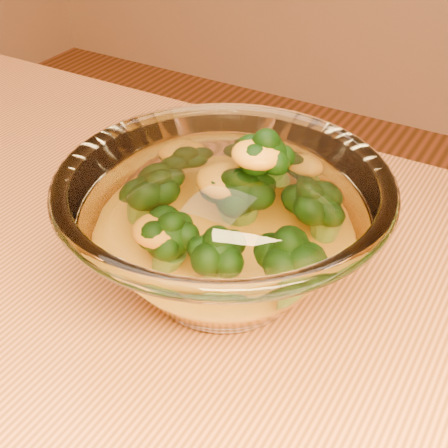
{
  "coord_description": "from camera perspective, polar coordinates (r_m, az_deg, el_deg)",
  "views": [
    {
      "loc": [
        0.14,
        -0.2,
        1.08
      ],
      "look_at": [
        -0.05,
        0.12,
        0.81
      ],
      "focal_mm": 50.0,
      "sensor_mm": 36.0,
      "label": 1
    }
  ],
  "objects": [
    {
      "name": "cheese_sauce",
      "position": [
        0.48,
        0.0,
        -2.74
      ],
      "size": [
        0.14,
        0.14,
        0.04
      ],
      "primitive_type": "ellipsoid",
      "color": "orange",
      "rests_on": "glass_bowl"
    },
    {
      "name": "broccoli_heap",
      "position": [
        0.47,
        1.18,
        1.51
      ],
      "size": [
        0.16,
        0.15,
        0.09
      ],
      "color": "black",
      "rests_on": "cheese_sauce"
    },
    {
      "name": "glass_bowl",
      "position": [
        0.47,
        0.0,
        -0.53
      ],
      "size": [
        0.25,
        0.25,
        0.11
      ],
      "color": "white",
      "rests_on": "table"
    }
  ]
}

